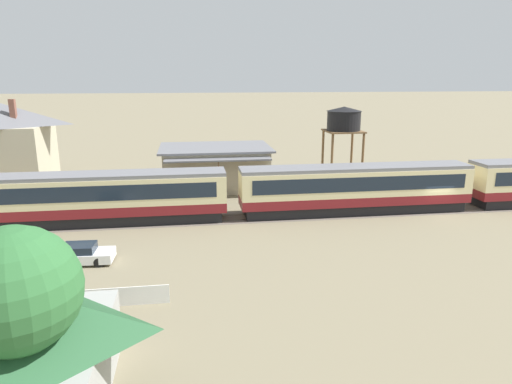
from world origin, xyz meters
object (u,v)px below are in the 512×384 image
at_px(station_building, 216,167).
at_px(water_tower, 344,121).
at_px(yard_tree_1, 15,291).
at_px(passenger_train, 236,191).
at_px(parked_car_white, 81,254).

relative_size(station_building, water_tower, 1.40).
bearing_deg(yard_tree_1, passenger_train, 67.65).
xyz_separation_m(parked_car_white, yard_tree_1, (1.53, -14.58, 4.52)).
height_order(passenger_train, water_tower, water_tower).
relative_size(passenger_train, water_tower, 10.17).
height_order(water_tower, yard_tree_1, water_tower).
xyz_separation_m(water_tower, parked_car_white, (-24.65, -21.40, -6.20)).
xyz_separation_m(passenger_train, parked_car_white, (-10.91, -8.23, -1.73)).
height_order(station_building, water_tower, water_tower).
xyz_separation_m(passenger_train, yard_tree_1, (-9.38, -22.81, 2.79)).
bearing_deg(water_tower, station_building, -172.79).
bearing_deg(water_tower, yard_tree_1, -122.73).
bearing_deg(parked_car_white, yard_tree_1, -81.25).
relative_size(passenger_train, parked_car_white, 20.80).
xyz_separation_m(station_building, water_tower, (14.78, 1.87, 4.56)).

